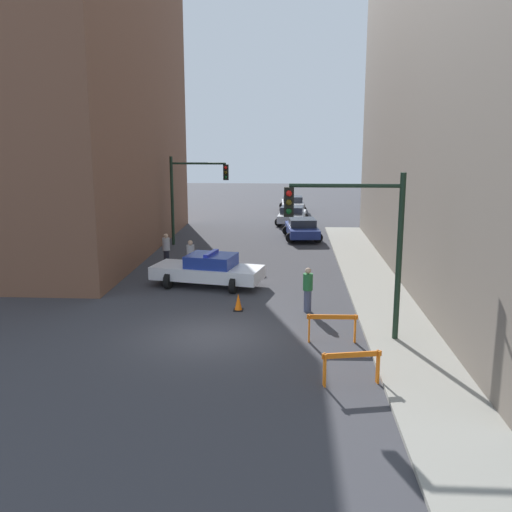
# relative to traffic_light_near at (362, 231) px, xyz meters

# --- Properties ---
(ground_plane) EXTENTS (120.00, 120.00, 0.00)m
(ground_plane) POSITION_rel_traffic_light_near_xyz_m (-4.73, 0.20, -3.53)
(ground_plane) COLOR #38383D
(sidewalk_right) EXTENTS (2.40, 44.00, 0.12)m
(sidewalk_right) POSITION_rel_traffic_light_near_xyz_m (1.47, 0.20, -3.47)
(sidewalk_right) COLOR gray
(sidewalk_right) RESTS_ON ground_plane
(building_corner_left) EXTENTS (14.00, 20.00, 15.82)m
(building_corner_left) POSITION_rel_traffic_light_near_xyz_m (-16.73, 14.20, 4.38)
(building_corner_left) COLOR brown
(building_corner_left) RESTS_ON ground_plane
(traffic_light_near) EXTENTS (3.64, 0.35, 5.20)m
(traffic_light_near) POSITION_rel_traffic_light_near_xyz_m (0.00, 0.00, 0.00)
(traffic_light_near) COLOR black
(traffic_light_near) RESTS_ON sidewalk_right
(traffic_light_far) EXTENTS (3.44, 0.35, 5.20)m
(traffic_light_far) POSITION_rel_traffic_light_near_xyz_m (-8.03, 15.85, -0.13)
(traffic_light_far) COLOR black
(traffic_light_far) RESTS_ON ground_plane
(police_car) EXTENTS (4.99, 2.98, 1.52)m
(police_car) POSITION_rel_traffic_light_near_xyz_m (-5.68, 6.44, -2.81)
(police_car) COLOR white
(police_car) RESTS_ON ground_plane
(parked_car_near) EXTENTS (2.52, 4.44, 1.31)m
(parked_car_near) POSITION_rel_traffic_light_near_xyz_m (-1.42, 18.16, -2.86)
(parked_car_near) COLOR navy
(parked_car_near) RESTS_ON ground_plane
(parked_car_mid) EXTENTS (2.52, 4.44, 1.31)m
(parked_car_mid) POSITION_rel_traffic_light_near_xyz_m (-2.02, 24.29, -2.86)
(parked_car_mid) COLOR silver
(parked_car_mid) RESTS_ON ground_plane
(parked_car_far) EXTENTS (2.35, 4.35, 1.31)m
(parked_car_far) POSITION_rel_traffic_light_near_xyz_m (-1.96, 31.42, -2.86)
(parked_car_far) COLOR silver
(parked_car_far) RESTS_ON ground_plane
(pedestrian_crossing) EXTENTS (0.51, 0.51, 1.66)m
(pedestrian_crossing) POSITION_rel_traffic_light_near_xyz_m (-6.77, 8.31, -2.67)
(pedestrian_crossing) COLOR #474C66
(pedestrian_crossing) RESTS_ON ground_plane
(pedestrian_corner) EXTENTS (0.45, 0.45, 1.66)m
(pedestrian_corner) POSITION_rel_traffic_light_near_xyz_m (-8.29, 10.05, -2.67)
(pedestrian_corner) COLOR black
(pedestrian_corner) RESTS_ON ground_plane
(pedestrian_sidewalk) EXTENTS (0.45, 0.45, 1.66)m
(pedestrian_sidewalk) POSITION_rel_traffic_light_near_xyz_m (-1.50, 3.03, -2.67)
(pedestrian_sidewalk) COLOR #474C66
(pedestrian_sidewalk) RESTS_ON ground_plane
(barrier_front) EXTENTS (1.58, 0.46, 0.90)m
(barrier_front) POSITION_rel_traffic_light_near_xyz_m (-0.54, -3.27, -2.91)
(barrier_front) COLOR orange
(barrier_front) RESTS_ON ground_plane
(barrier_mid) EXTENTS (1.60, 0.20, 0.90)m
(barrier_mid) POSITION_rel_traffic_light_near_xyz_m (-0.83, -0.14, -2.91)
(barrier_mid) COLOR orange
(barrier_mid) RESTS_ON ground_plane
(traffic_cone) EXTENTS (0.36, 0.36, 0.66)m
(traffic_cone) POSITION_rel_traffic_light_near_xyz_m (-4.07, 2.99, -3.21)
(traffic_cone) COLOR black
(traffic_cone) RESTS_ON ground_plane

